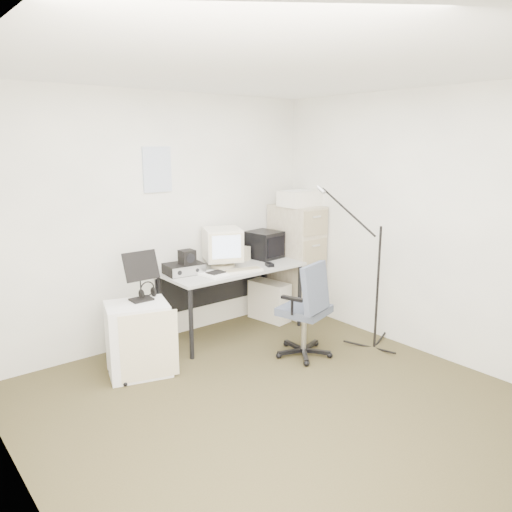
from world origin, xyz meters
TOP-DOWN VIEW (x-y plane):
  - floor at (0.00, 0.00)m, footprint 3.60×3.60m
  - ceiling at (0.00, 0.00)m, footprint 3.60×3.60m
  - wall_back at (0.00, 1.80)m, footprint 3.60×0.02m
  - wall_left at (-1.80, 0.00)m, footprint 0.02×3.60m
  - wall_right at (1.80, 0.00)m, footprint 0.02×3.60m
  - wall_calendar at (-0.02, 1.79)m, footprint 0.30×0.02m
  - filing_cabinet at (1.58, 1.48)m, footprint 0.40×0.60m
  - printer at (1.58, 1.44)m, footprint 0.45×0.31m
  - desk at (0.63, 1.45)m, footprint 1.50×0.70m
  - crt_monitor at (0.56, 1.53)m, footprint 0.49×0.50m
  - crt_tv at (1.17, 1.58)m, footprint 0.38×0.39m
  - desk_speaker at (0.92, 1.60)m, footprint 0.11×0.11m
  - keyboard at (0.60, 1.23)m, footprint 0.42×0.22m
  - mouse at (0.96, 1.23)m, footprint 0.10×0.13m
  - radio_receiver at (0.10, 1.54)m, footprint 0.39×0.30m
  - radio_speaker at (0.11, 1.49)m, footprint 0.14×0.13m
  - papers at (0.28, 1.30)m, footprint 0.23×0.30m
  - pc_tower at (1.20, 1.51)m, footprint 0.29×0.51m
  - office_chair at (0.82, 0.55)m, footprint 0.68×0.68m
  - side_cart at (-0.59, 1.19)m, footprint 0.62×0.55m
  - music_stand at (-0.51, 1.25)m, footprint 0.32×0.19m
  - headphones at (-0.43, 1.29)m, footprint 0.18×0.18m
  - mic_stand at (1.51, 0.24)m, footprint 0.02×0.02m

SIDE VIEW (x-z plane):
  - floor at x=0.00m, z-range -0.01..0.00m
  - pc_tower at x=1.20m, z-range 0.00..0.45m
  - side_cart at x=-0.59m, z-range 0.00..0.65m
  - desk at x=0.63m, z-range 0.00..0.73m
  - office_chair at x=0.82m, z-range 0.00..0.95m
  - filing_cabinet at x=1.58m, z-range 0.00..1.30m
  - headphones at x=-0.43m, z-range 0.68..0.71m
  - papers at x=0.28m, z-range 0.73..0.75m
  - keyboard at x=0.60m, z-range 0.73..0.75m
  - mouse at x=0.96m, z-range 0.73..0.76m
  - radio_receiver at x=0.10m, z-range 0.73..0.83m
  - mic_stand at x=1.51m, z-range 0.00..1.61m
  - desk_speaker at x=0.92m, z-range 0.73..0.88m
  - music_stand at x=-0.51m, z-range 0.65..1.10m
  - crt_tv at x=1.17m, z-range 0.73..1.03m
  - radio_speaker at x=0.11m, z-range 0.83..0.97m
  - crt_monitor at x=0.56m, z-range 0.73..1.14m
  - wall_back at x=0.00m, z-range 0.00..2.50m
  - wall_left at x=-1.80m, z-range 0.00..2.50m
  - wall_right at x=1.80m, z-range 0.00..2.50m
  - printer at x=1.58m, z-range 1.30..1.47m
  - wall_calendar at x=-0.02m, z-range 1.53..1.97m
  - ceiling at x=0.00m, z-range 2.50..2.50m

